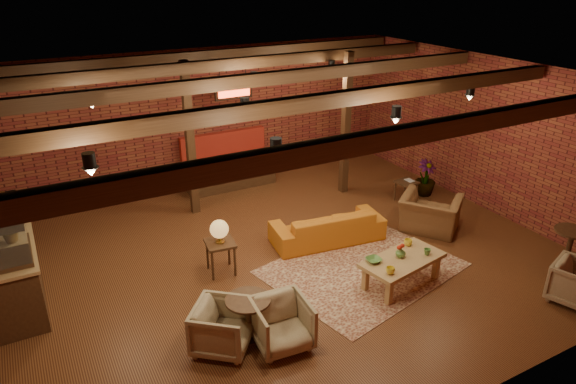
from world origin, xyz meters
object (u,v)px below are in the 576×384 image
round_table_right (570,242)px  armchair_b (282,322)px  coffee_table (402,261)px  side_table_book (407,183)px  armchair_a (222,325)px  plant_tall (429,143)px  side_table_lamp (219,233)px  armchair_right (431,208)px  round_table_left (248,312)px  sofa (327,226)px

round_table_right → armchair_b: bearing=174.0°
coffee_table → side_table_book: size_ratio=3.11×
armchair_a → plant_tall: plant_tall is taller
side_table_lamp → side_table_book: 4.78m
armchair_b → side_table_book: 5.49m
armchair_a → side_table_book: (5.40, 2.56, 0.06)m
armchair_a → armchair_right: size_ratio=0.69×
coffee_table → armchair_b: size_ratio=1.99×
round_table_left → plant_tall: bearing=25.0°
plant_tall → armchair_a: bearing=-156.4°
side_table_lamp → round_table_right: (5.40, -2.69, -0.29)m
sofa → round_table_left: (-2.49, -1.86, 0.14)m
side_table_book → plant_tall: plant_tall is taller
armchair_a → armchair_b: (0.74, -0.33, 0.00)m
side_table_book → plant_tall: bearing=6.2°
coffee_table → side_table_lamp: 3.03m
coffee_table → side_table_lamp: bearing=144.6°
round_table_right → plant_tall: size_ratio=0.28×
armchair_b → coffee_table: bearing=14.1°
sofa → round_table_left: 3.11m
armchair_b → plant_tall: size_ratio=0.31×
sofa → armchair_a: bearing=40.6°
plant_tall → armchair_b: bearing=-150.7°
armchair_right → plant_tall: size_ratio=0.45×
coffee_table → side_table_book: (2.25, 2.51, 0.00)m
armchair_a → armchair_b: size_ratio=0.99×
coffee_table → plant_tall: (2.86, 2.58, 0.81)m
coffee_table → side_table_book: bearing=48.1°
side_table_book → round_table_right: 3.53m
armchair_b → armchair_a: bearing=161.1°
sofa → armchair_a: (-2.88, -1.87, 0.07)m
side_table_book → side_table_lamp: bearing=-170.8°
round_table_left → plant_tall: (5.62, 2.62, 0.79)m
sofa → plant_tall: 3.35m
side_table_lamp → plant_tall: size_ratio=0.40×
coffee_table → round_table_left: 2.76m
side_table_lamp → side_table_book: (4.71, 0.77, -0.32)m
coffee_table → armchair_right: armchair_right is taller
side_table_lamp → sofa: bearing=1.9°
sofa → side_table_lamp: bearing=9.5°
side_table_book → round_table_left: bearing=-153.0°
sofa → coffee_table: size_ratio=1.40×
armchair_right → plant_tall: (1.12, 1.36, 0.76)m
sofa → side_table_lamp: 2.24m
round_table_left → armchair_b: 0.49m
side_table_lamp → armchair_right: size_ratio=0.90×
armchair_a → sofa: bearing=-17.5°
round_table_left → side_table_lamp: bearing=80.6°
side_table_book → plant_tall: 1.01m
armchair_a → armchair_b: armchair_b is taller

